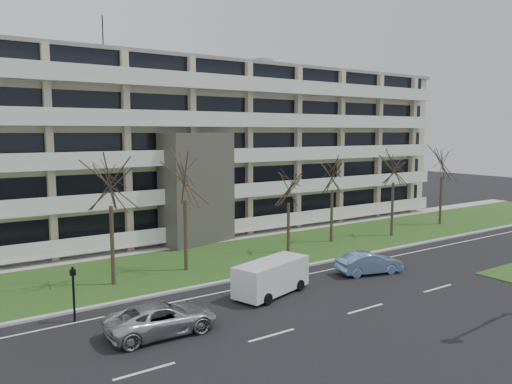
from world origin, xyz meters
TOP-DOWN VIEW (x-y plane):
  - ground at (0.00, 0.00)m, footprint 160.00×160.00m
  - grass_verge at (0.00, 13.00)m, footprint 90.00×10.00m
  - curb at (0.00, 8.00)m, footprint 90.00×0.35m
  - sidewalk at (0.00, 18.50)m, footprint 90.00×2.00m
  - lane_edge_line at (0.00, 6.50)m, footprint 90.00×0.12m
  - apartment_building at (-0.01, 25.32)m, footprint 60.50×15.10m
  - silver_pickup at (-9.98, 2.98)m, footprint 5.15×2.50m
  - blue_sedan at (4.95, 4.39)m, footprint 4.50×2.53m
  - white_van at (-2.57, 4.67)m, footprint 5.20×3.14m
  - pedestrian_signal at (-12.88, 6.63)m, footprint 0.25×0.20m
  - tree_2 at (-9.42, 11.31)m, footprint 4.25×4.25m
  - tree_3 at (-4.45, 11.67)m, footprint 4.18×4.18m
  - tree_4 at (4.15, 11.79)m, footprint 3.38×3.38m
  - tree_5 at (9.33, 12.64)m, footprint 3.85×3.85m
  - tree_6 at (15.34, 11.43)m, footprint 4.21×4.21m
  - tree_7 at (23.56, 12.42)m, footprint 4.19×4.19m

SIDE VIEW (x-z plane):
  - ground at x=0.00m, z-range 0.00..0.00m
  - lane_edge_line at x=0.00m, z-range 0.00..0.01m
  - grass_verge at x=0.00m, z-range 0.00..0.06m
  - sidewalk at x=0.00m, z-range 0.00..0.08m
  - curb at x=0.00m, z-range 0.00..0.12m
  - blue_sedan at x=4.95m, z-range 0.00..1.40m
  - silver_pickup at x=-9.98m, z-range 0.00..1.41m
  - white_van at x=-2.57m, z-range 0.19..2.08m
  - pedestrian_signal at x=-12.88m, z-range 0.37..3.09m
  - tree_4 at x=4.15m, z-range 1.87..8.63m
  - tree_5 at x=9.33m, z-range 2.14..9.84m
  - tree_3 at x=-4.45m, z-range 2.32..10.68m
  - tree_7 at x=23.56m, z-range 2.33..10.72m
  - tree_6 at x=15.34m, z-range 2.34..10.76m
  - tree_2 at x=-9.42m, z-range 2.36..10.87m
  - apartment_building at x=-0.01m, z-range -1.76..16.99m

